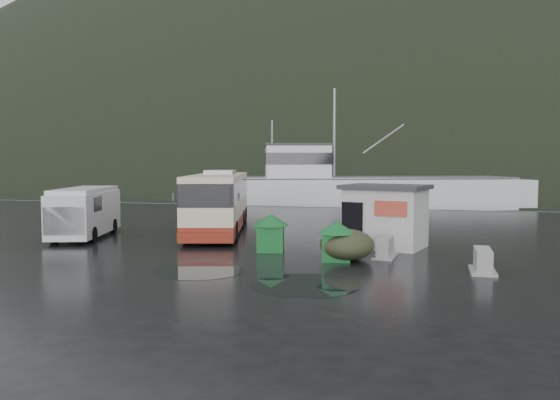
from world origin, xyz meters
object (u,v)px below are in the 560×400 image
(coach_bus, at_px, (219,231))
(ticket_kiosk, at_px, (385,247))
(dome_tent, at_px, (347,259))
(waste_bin_left, at_px, (336,261))
(waste_bin_right, at_px, (271,251))
(fishing_trawler, at_px, (371,201))
(white_van, at_px, (86,237))
(jersey_barrier_b, at_px, (483,272))
(jersey_barrier_a, at_px, (385,257))

(coach_bus, height_order, ticket_kiosk, coach_bus)
(dome_tent, bearing_deg, waste_bin_left, -132.67)
(ticket_kiosk, bearing_deg, dome_tent, -94.06)
(waste_bin_right, distance_m, fishing_trawler, 28.94)
(waste_bin_right, bearing_deg, dome_tent, -17.80)
(ticket_kiosk, bearing_deg, coach_bus, 174.63)
(white_van, height_order, dome_tent, white_van)
(waste_bin_right, relative_size, ticket_kiosk, 0.45)
(waste_bin_left, distance_m, waste_bin_right, 3.10)
(jersey_barrier_b, xyz_separation_m, fishing_trawler, (-6.58, 31.12, 0.00))
(white_van, bearing_deg, dome_tent, -28.44)
(waste_bin_left, bearing_deg, ticket_kiosk, 68.12)
(jersey_barrier_a, xyz_separation_m, fishing_trawler, (-3.42, 29.20, 0.00))
(waste_bin_right, relative_size, dome_tent, 0.54)
(waste_bin_left, relative_size, waste_bin_right, 0.96)
(white_van, bearing_deg, jersey_barrier_a, -24.42)
(white_van, height_order, ticket_kiosk, ticket_kiosk)
(dome_tent, distance_m, jersey_barrier_a, 1.48)
(coach_bus, distance_m, fishing_trawler, 24.16)
(white_van, bearing_deg, coach_bus, 20.16)
(white_van, bearing_deg, waste_bin_right, -26.23)
(dome_tent, bearing_deg, coach_bus, 139.26)
(ticket_kiosk, bearing_deg, white_van, -162.10)
(coach_bus, bearing_deg, dome_tent, -56.37)
(jersey_barrier_b, relative_size, fishing_trawler, 0.05)
(coach_bus, relative_size, fishing_trawler, 0.38)
(coach_bus, relative_size, ticket_kiosk, 3.35)
(jersey_barrier_b, bearing_deg, coach_bus, 147.44)
(waste_bin_left, distance_m, jersey_barrier_b, 4.84)
(dome_tent, bearing_deg, waste_bin_right, 162.20)
(coach_bus, relative_size, jersey_barrier_b, 7.22)
(ticket_kiosk, bearing_deg, fishing_trawler, 111.90)
(waste_bin_left, bearing_deg, jersey_barrier_a, 33.75)
(dome_tent, distance_m, jersey_barrier_b, 4.60)
(fishing_trawler, bearing_deg, waste_bin_right, -109.92)
(waste_bin_left, height_order, dome_tent, waste_bin_left)
(dome_tent, xyz_separation_m, ticket_kiosk, (1.10, 3.19, 0.00))
(waste_bin_left, xyz_separation_m, jersey_barrier_a, (1.60, 1.07, 0.00))
(white_van, bearing_deg, fishing_trawler, 52.50)
(waste_bin_left, bearing_deg, waste_bin_right, 154.29)
(waste_bin_left, xyz_separation_m, waste_bin_right, (-2.79, 1.34, 0.00))
(waste_bin_left, xyz_separation_m, ticket_kiosk, (1.42, 3.54, 0.00))
(white_van, height_order, fishing_trawler, fishing_trawler)
(white_van, xyz_separation_m, jersey_barrier_a, (13.67, -1.78, 0.00))
(white_van, xyz_separation_m, waste_bin_left, (12.07, -2.85, 0.00))
(dome_tent, xyz_separation_m, fishing_trawler, (-2.14, 29.92, 0.00))
(white_van, relative_size, jersey_barrier_b, 3.66)
(coach_bus, xyz_separation_m, fishing_trawler, (5.21, 23.60, 0.00))
(jersey_barrier_a, height_order, jersey_barrier_b, jersey_barrier_b)
(fishing_trawler, bearing_deg, ticket_kiosk, -101.08)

